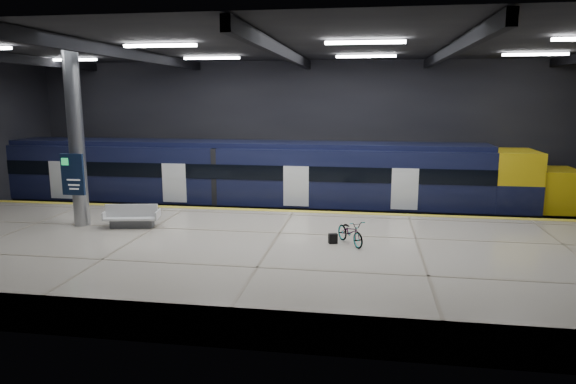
# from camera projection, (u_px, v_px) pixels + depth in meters

# --- Properties ---
(ground) EXTENTS (30.00, 30.00, 0.00)m
(ground) POSITION_uv_depth(u_px,v_px,m) (284.00, 253.00, 20.47)
(ground) COLOR black
(ground) RESTS_ON ground
(room_shell) EXTENTS (30.10, 16.10, 8.05)m
(room_shell) POSITION_uv_depth(u_px,v_px,m) (284.00, 108.00, 19.42)
(room_shell) COLOR black
(room_shell) RESTS_ON ground
(platform) EXTENTS (30.00, 11.00, 1.10)m
(platform) POSITION_uv_depth(u_px,v_px,m) (273.00, 259.00, 17.94)
(platform) COLOR beige
(platform) RESTS_ON ground
(safety_strip) EXTENTS (30.00, 0.40, 0.01)m
(safety_strip) POSITION_uv_depth(u_px,v_px,m) (294.00, 211.00, 22.94)
(safety_strip) COLOR yellow
(safety_strip) RESTS_ON platform
(rails) EXTENTS (30.00, 1.52, 0.16)m
(rails) POSITION_uv_depth(u_px,v_px,m) (302.00, 219.00, 25.80)
(rails) COLOR gray
(rails) RESTS_ON ground
(train) EXTENTS (29.40, 2.84, 3.79)m
(train) POSITION_uv_depth(u_px,v_px,m) (276.00, 180.00, 25.63)
(train) COLOR black
(train) RESTS_ON ground
(bench) EXTENTS (2.21, 1.24, 0.92)m
(bench) POSITION_uv_depth(u_px,v_px,m) (132.00, 219.00, 20.07)
(bench) COLOR #595B60
(bench) RESTS_ON platform
(bicycle) EXTENTS (1.37, 1.73, 0.88)m
(bicycle) POSITION_uv_depth(u_px,v_px,m) (350.00, 232.00, 17.74)
(bicycle) COLOR #99999E
(bicycle) RESTS_ON platform
(pannier_bag) EXTENTS (0.35, 0.28, 0.35)m
(pannier_bag) POSITION_uv_depth(u_px,v_px,m) (333.00, 239.00, 17.88)
(pannier_bag) COLOR black
(pannier_bag) RESTS_ON platform
(info_column) EXTENTS (0.90, 0.78, 6.90)m
(info_column) POSITION_uv_depth(u_px,v_px,m) (76.00, 141.00, 19.86)
(info_column) COLOR #9EA0A5
(info_column) RESTS_ON platform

